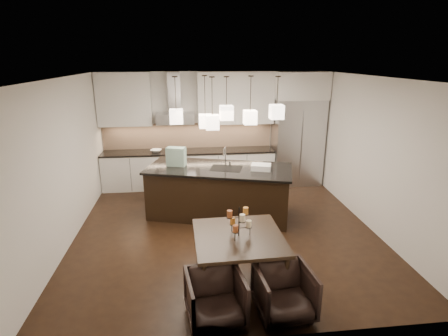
{
  "coord_description": "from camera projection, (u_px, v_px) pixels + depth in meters",
  "views": [
    {
      "loc": [
        -0.69,
        -5.96,
        3.12
      ],
      "look_at": [
        0.0,
        0.2,
        1.15
      ],
      "focal_mm": 28.0,
      "sensor_mm": 36.0,
      "label": 1
    }
  ],
  "objects": [
    {
      "name": "floor",
      "position": [
        225.0,
        229.0,
        6.66
      ],
      "size": [
        5.5,
        5.5,
        0.02
      ],
      "primitive_type": "cube",
      "color": "black",
      "rests_on": "ground"
    },
    {
      "name": "ceiling",
      "position": [
        225.0,
        77.0,
        5.81
      ],
      "size": [
        5.5,
        5.5,
        0.02
      ],
      "primitive_type": "cube",
      "color": "white",
      "rests_on": "wall_back"
    },
    {
      "name": "wall_back",
      "position": [
        213.0,
        128.0,
        8.85
      ],
      "size": [
        5.5,
        0.02,
        2.8
      ],
      "primitive_type": "cube",
      "color": "silver",
      "rests_on": "ground"
    },
    {
      "name": "wall_front",
      "position": [
        256.0,
        231.0,
        3.62
      ],
      "size": [
        5.5,
        0.02,
        2.8
      ],
      "primitive_type": "cube",
      "color": "silver",
      "rests_on": "ground"
    },
    {
      "name": "wall_left",
      "position": [
        65.0,
        163.0,
        5.95
      ],
      "size": [
        0.02,
        5.5,
        2.8
      ],
      "primitive_type": "cube",
      "color": "silver",
      "rests_on": "ground"
    },
    {
      "name": "wall_right",
      "position": [
        372.0,
        154.0,
        6.53
      ],
      "size": [
        0.02,
        5.5,
        2.8
      ],
      "primitive_type": "cube",
      "color": "silver",
      "rests_on": "ground"
    },
    {
      "name": "refrigerator",
      "position": [
        297.0,
        142.0,
        8.81
      ],
      "size": [
        1.2,
        0.72,
        2.15
      ],
      "primitive_type": "cube",
      "color": "#B7B7BA",
      "rests_on": "floor"
    },
    {
      "name": "fridge_panel",
      "position": [
        301.0,
        85.0,
        8.39
      ],
      "size": [
        1.26,
        0.72,
        0.65
      ],
      "primitive_type": "cube",
      "color": "silver",
      "rests_on": "refrigerator"
    },
    {
      "name": "lower_cabinets",
      "position": [
        189.0,
        169.0,
        8.76
      ],
      "size": [
        4.21,
        0.62,
        0.88
      ],
      "primitive_type": "cube",
      "color": "silver",
      "rests_on": "floor"
    },
    {
      "name": "countertop",
      "position": [
        189.0,
        151.0,
        8.62
      ],
      "size": [
        4.21,
        0.66,
        0.04
      ],
      "primitive_type": "cube",
      "color": "black",
      "rests_on": "lower_cabinets"
    },
    {
      "name": "backsplash",
      "position": [
        188.0,
        136.0,
        8.81
      ],
      "size": [
        4.21,
        0.02,
        0.63
      ],
      "primitive_type": "cube",
      "color": "tan",
      "rests_on": "countertop"
    },
    {
      "name": "upper_cab_left",
      "position": [
        124.0,
        99.0,
        8.21
      ],
      "size": [
        1.25,
        0.35,
        1.25
      ],
      "primitive_type": "cube",
      "color": "silver",
      "rests_on": "wall_back"
    },
    {
      "name": "upper_cab_right",
      "position": [
        236.0,
        98.0,
        8.5
      ],
      "size": [
        1.85,
        0.35,
        1.25
      ],
      "primitive_type": "cube",
      "color": "silver",
      "rests_on": "wall_back"
    },
    {
      "name": "hood_canopy",
      "position": [
        175.0,
        118.0,
        8.39
      ],
      "size": [
        0.9,
        0.52,
        0.24
      ],
      "primitive_type": "cube",
      "color": "#B7B7BA",
      "rests_on": "wall_back"
    },
    {
      "name": "hood_chimney",
      "position": [
        174.0,
        92.0,
        8.31
      ],
      "size": [
        0.3,
        0.28,
        0.96
      ],
      "primitive_type": "cube",
      "color": "#B7B7BA",
      "rests_on": "hood_canopy"
    },
    {
      "name": "fruit_bowl",
      "position": [
        156.0,
        151.0,
        8.48
      ],
      "size": [
        0.31,
        0.31,
        0.06
      ],
      "primitive_type": "imported",
      "rotation": [
        0.0,
        0.0,
        -0.24
      ],
      "color": "silver",
      "rests_on": "countertop"
    },
    {
      "name": "island_body",
      "position": [
        219.0,
        192.0,
        7.12
      ],
      "size": [
        2.97,
        1.84,
        0.98
      ],
      "primitive_type": "cube",
      "rotation": [
        0.0,
        0.0,
        -0.28
      ],
      "color": "black",
      "rests_on": "floor"
    },
    {
      "name": "island_top",
      "position": [
        219.0,
        169.0,
        6.96
      ],
      "size": [
        3.08,
        1.95,
        0.04
      ],
      "primitive_type": "cube",
      "rotation": [
        0.0,
        0.0,
        -0.28
      ],
      "color": "black",
      "rests_on": "island_body"
    },
    {
      "name": "faucet",
      "position": [
        225.0,
        156.0,
        6.98
      ],
      "size": [
        0.18,
        0.29,
        0.42
      ],
      "primitive_type": null,
      "rotation": [
        0.0,
        0.0,
        -0.28
      ],
      "color": "silver",
      "rests_on": "island_top"
    },
    {
      "name": "tote_bag",
      "position": [
        176.0,
        157.0,
        7.04
      ],
      "size": [
        0.42,
        0.3,
        0.38
      ],
      "primitive_type": "cube",
      "rotation": [
        0.0,
        0.0,
        -0.28
      ],
      "color": "#216144",
      "rests_on": "island_top"
    },
    {
      "name": "food_container",
      "position": [
        261.0,
        167.0,
        6.81
      ],
      "size": [
        0.44,
        0.36,
        0.11
      ],
      "primitive_type": "cube",
      "rotation": [
        0.0,
        0.0,
        -0.28
      ],
      "color": "silver",
      "rests_on": "island_top"
    },
    {
      "name": "dining_table",
      "position": [
        238.0,
        259.0,
        4.99
      ],
      "size": [
        1.27,
        1.27,
        0.74
      ],
      "primitive_type": null,
      "rotation": [
        0.0,
        0.0,
        0.03
      ],
      "color": "black",
      "rests_on": "floor"
    },
    {
      "name": "candelabra",
      "position": [
        239.0,
        222.0,
        4.81
      ],
      "size": [
        0.36,
        0.36,
        0.43
      ],
      "primitive_type": null,
      "rotation": [
        0.0,
        0.0,
        0.03
      ],
      "color": "black",
      "rests_on": "dining_table"
    },
    {
      "name": "candle_a",
      "position": [
        249.0,
        224.0,
        4.84
      ],
      "size": [
        0.08,
        0.08,
        0.1
      ],
      "primitive_type": "cylinder",
      "rotation": [
        0.0,
        0.0,
        0.03
      ],
      "color": "beige",
      "rests_on": "candelabra"
    },
    {
      "name": "candle_b",
      "position": [
        233.0,
        221.0,
        4.93
      ],
      "size": [
        0.08,
        0.08,
        0.1
      ],
      "primitive_type": "cylinder",
      "rotation": [
        0.0,
        0.0,
        0.03
      ],
      "color": "orange",
      "rests_on": "candelabra"
    },
    {
      "name": "candle_c",
      "position": [
        236.0,
        229.0,
        4.7
      ],
      "size": [
        0.08,
        0.08,
        0.1
      ],
      "primitive_type": "cylinder",
      "rotation": [
        0.0,
        0.0,
        0.03
      ],
      "color": "#9D4C24",
      "rests_on": "candelabra"
    },
    {
      "name": "candle_d",
      "position": [
        246.0,
        211.0,
        4.87
      ],
      "size": [
        0.08,
        0.08,
        0.1
      ],
      "primitive_type": "cylinder",
      "rotation": [
        0.0,
        0.0,
        0.03
      ],
      "color": "orange",
      "rests_on": "candelabra"
    },
    {
      "name": "candle_e",
      "position": [
        230.0,
        214.0,
        4.78
      ],
      "size": [
        0.08,
        0.08,
        0.1
      ],
      "primitive_type": "cylinder",
      "rotation": [
        0.0,
        0.0,
        0.03
      ],
      "color": "#9D4C24",
      "rests_on": "candelabra"
    },
    {
      "name": "candle_f",
      "position": [
        242.0,
        218.0,
        4.66
      ],
      "size": [
        0.08,
        0.08,
        0.1
      ],
      "primitive_type": "cylinder",
      "rotation": [
        0.0,
        0.0,
        0.03
      ],
      "color": "beige",
      "rests_on": "candelabra"
    },
    {
      "name": "armchair_left",
      "position": [
        215.0,
        298.0,
        4.25
      ],
      "size": [
        0.77,
        0.79,
        0.64
      ],
      "primitive_type": "imported",
      "rotation": [
        0.0,
        0.0,
        0.13
      ],
      "color": "black",
      "rests_on": "floor"
    },
    {
      "name": "armchair_right",
      "position": [
        284.0,
        292.0,
        4.37
      ],
      "size": [
        0.74,
        0.76,
        0.64
      ],
      "primitive_type": "imported",
      "rotation": [
        0.0,
        0.0,
        0.09
      ],
      "color": "black",
      "rests_on": "floor"
    },
    {
      "name": "pendant_a",
      "position": [
        176.0,
        116.0,
        6.43
      ],
      "size": [
        0.24,
        0.24,
        0.26
      ],
      "primitive_type": "cube",
      "color": "beige",
      "rests_on": "ceiling"
    },
    {
      "name": "pendant_b",
      "position": [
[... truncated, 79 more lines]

